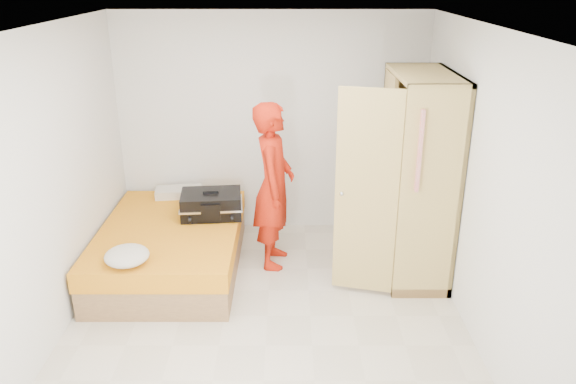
{
  "coord_description": "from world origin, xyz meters",
  "views": [
    {
      "loc": [
        0.19,
        -4.43,
        3.0
      ],
      "look_at": [
        0.19,
        0.61,
        1.0
      ],
      "focal_mm": 35.0,
      "sensor_mm": 36.0,
      "label": 1
    }
  ],
  "objects_px": {
    "suitcase": "(211,204)",
    "bed": "(171,247)",
    "wardrobe": "(413,183)",
    "person": "(274,186)",
    "round_cushion": "(127,256)"
  },
  "relations": [
    {
      "from": "person",
      "to": "wardrobe",
      "type": "bearing_deg",
      "value": -92.99
    },
    {
      "from": "person",
      "to": "round_cushion",
      "type": "xyz_separation_m",
      "value": [
        -1.32,
        -0.95,
        -0.32
      ]
    },
    {
      "from": "bed",
      "to": "suitcase",
      "type": "height_order",
      "value": "suitcase"
    },
    {
      "from": "person",
      "to": "round_cushion",
      "type": "relative_size",
      "value": 4.4
    },
    {
      "from": "bed",
      "to": "round_cushion",
      "type": "relative_size",
      "value": 4.98
    },
    {
      "from": "bed",
      "to": "suitcase",
      "type": "bearing_deg",
      "value": 35.19
    },
    {
      "from": "bed",
      "to": "suitcase",
      "type": "distance_m",
      "value": 0.63
    },
    {
      "from": "round_cushion",
      "to": "person",
      "type": "bearing_deg",
      "value": 35.93
    },
    {
      "from": "person",
      "to": "round_cushion",
      "type": "distance_m",
      "value": 1.66
    },
    {
      "from": "suitcase",
      "to": "round_cushion",
      "type": "height_order",
      "value": "suitcase"
    },
    {
      "from": "bed",
      "to": "person",
      "type": "height_order",
      "value": "person"
    },
    {
      "from": "bed",
      "to": "wardrobe",
      "type": "distance_m",
      "value": 2.61
    },
    {
      "from": "suitcase",
      "to": "bed",
      "type": "bearing_deg",
      "value": -150.29
    },
    {
      "from": "bed",
      "to": "round_cushion",
      "type": "height_order",
      "value": "round_cushion"
    },
    {
      "from": "wardrobe",
      "to": "bed",
      "type": "bearing_deg",
      "value": 179.19
    }
  ]
}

